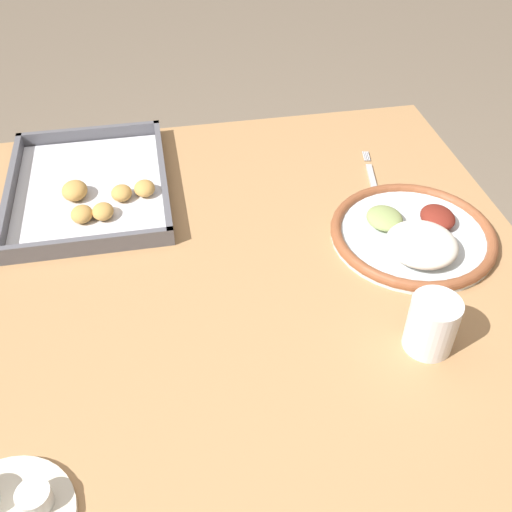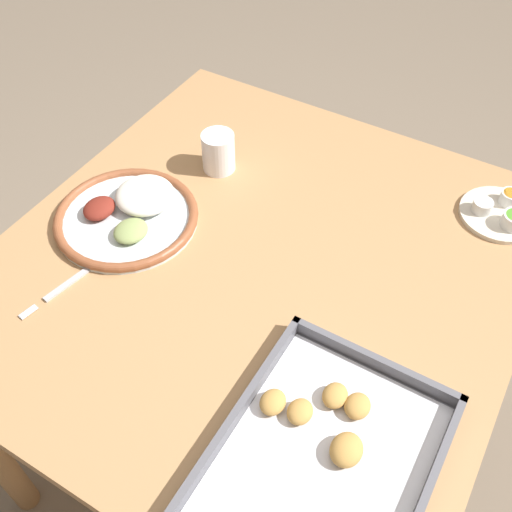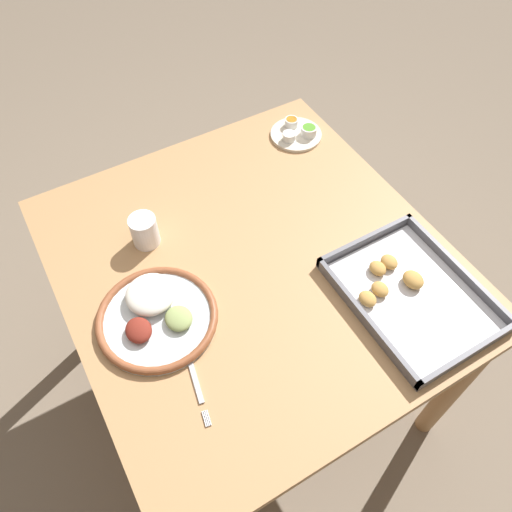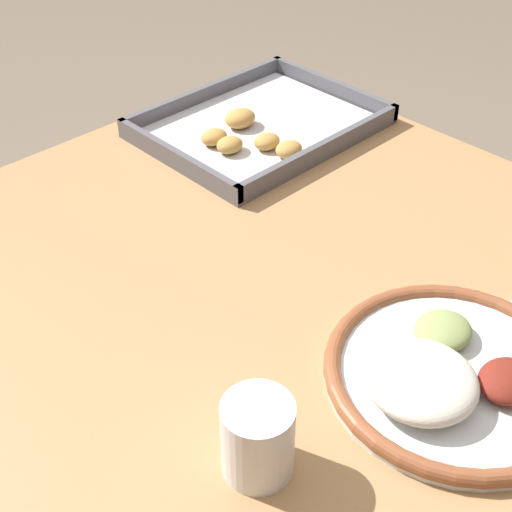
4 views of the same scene
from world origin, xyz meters
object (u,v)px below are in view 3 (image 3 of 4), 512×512
object	(u,v)px
dinner_plate	(156,314)
saucer_plate	(297,132)
fork	(195,378)
baking_tray	(408,292)
drinking_cup	(144,231)

from	to	relation	value
dinner_plate	saucer_plate	size ratio (longest dim) A/B	1.79
dinner_plate	saucer_plate	xyz separation A→B (m)	(-0.40, 0.66, -0.00)
fork	baking_tray	world-z (taller)	baking_tray
drinking_cup	baking_tray	bearing A→B (deg)	45.72
saucer_plate	drinking_cup	distance (m)	0.62
dinner_plate	baking_tray	bearing A→B (deg)	65.87
fork	baking_tray	size ratio (longest dim) A/B	0.52
dinner_plate	baking_tray	distance (m)	0.63
dinner_plate	baking_tray	world-z (taller)	dinner_plate
fork	dinner_plate	bearing A→B (deg)	-165.77
fork	drinking_cup	xyz separation A→B (m)	(-0.42, 0.06, 0.04)
fork	baking_tray	distance (m)	0.57
saucer_plate	drinking_cup	size ratio (longest dim) A/B	1.84
fork	saucer_plate	size ratio (longest dim) A/B	1.24
fork	drinking_cup	bearing A→B (deg)	-177.27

